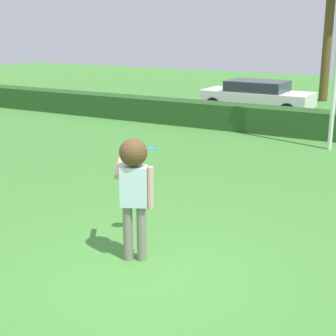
# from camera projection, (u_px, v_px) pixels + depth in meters

# --- Properties ---
(ground_plane) EXTENTS (60.00, 60.00, 0.00)m
(ground_plane) POSITION_uv_depth(u_px,v_px,m) (147.00, 273.00, 7.08)
(ground_plane) COLOR #428435
(person) EXTENTS (0.76, 0.65, 1.82)m
(person) POSITION_uv_depth(u_px,v_px,m) (134.00, 181.00, 7.18)
(person) COLOR slate
(person) RESTS_ON ground
(frisbee) EXTENTS (0.23, 0.23, 0.06)m
(frisbee) POSITION_uv_depth(u_px,v_px,m) (150.00, 148.00, 7.82)
(frisbee) COLOR #268CE5
(hedge_row) EXTENTS (28.61, 0.90, 0.82)m
(hedge_row) POSITION_uv_depth(u_px,v_px,m) (318.00, 124.00, 15.44)
(hedge_row) COLOR #254C1F
(hedge_row) RESTS_ON ground
(parked_car_white) EXTENTS (4.25, 1.90, 1.25)m
(parked_car_white) POSITION_uv_depth(u_px,v_px,m) (257.00, 95.00, 19.69)
(parked_car_white) COLOR white
(parked_car_white) RESTS_ON ground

